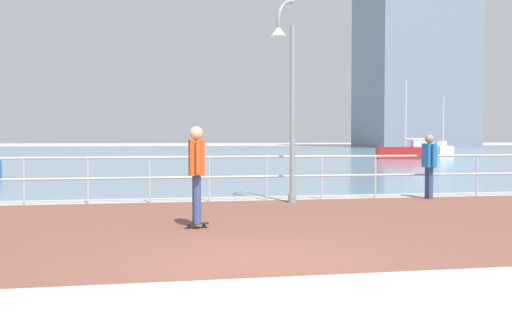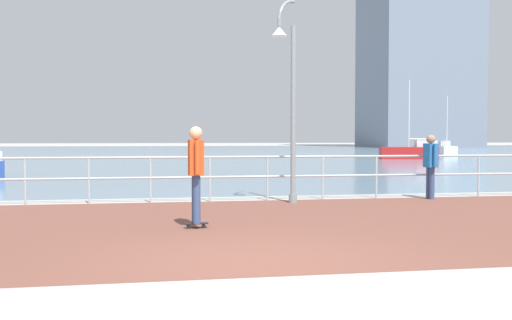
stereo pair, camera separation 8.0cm
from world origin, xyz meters
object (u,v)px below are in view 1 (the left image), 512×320
at_px(sailboat_ivory, 407,151).
at_px(skateboarder, 197,167).
at_px(lamppost, 288,91).
at_px(bystander, 429,161).
at_px(sailboat_gray, 443,149).

bearing_deg(sailboat_ivory, skateboarder, -121.08).
bearing_deg(lamppost, bystander, 5.62).
bearing_deg(skateboarder, lamppost, 53.96).
height_order(skateboarder, bystander, skateboarder).
bearing_deg(skateboarder, sailboat_ivory, 58.92).
bearing_deg(bystander, skateboarder, -149.39).
relative_size(skateboarder, sailboat_gray, 0.33).
bearing_deg(skateboarder, sailboat_gray, 56.42).
xyz_separation_m(lamppost, bystander, (3.71, 0.37, -1.67)).
height_order(bystander, sailboat_gray, sailboat_gray).
bearing_deg(lamppost, skateboarder, -126.04).
distance_m(bystander, sailboat_gray, 37.43).
bearing_deg(sailboat_gray, lamppost, -123.33).
xyz_separation_m(lamppost, sailboat_ivory, (14.68, 25.03, -2.07)).
height_order(lamppost, bystander, lamppost).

